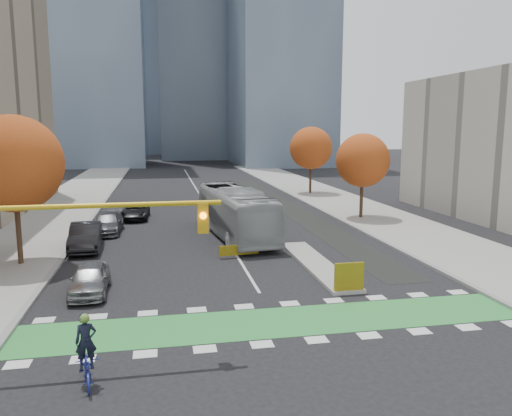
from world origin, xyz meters
name	(u,v)px	position (x,y,z in m)	size (l,w,h in m)	color
ground	(287,338)	(0.00, 0.00, 0.00)	(300.00, 300.00, 0.00)	black
sidewalk_west	(29,235)	(-13.50, 20.00, 0.07)	(7.00, 120.00, 0.15)	gray
sidewalk_east	(388,222)	(13.50, 20.00, 0.07)	(7.00, 120.00, 0.15)	gray
curb_west	(81,233)	(-10.00, 20.00, 0.07)	(0.30, 120.00, 0.16)	gray
curb_east	(347,223)	(10.00, 20.00, 0.07)	(0.30, 120.00, 0.16)	gray
bike_crossing	(277,322)	(0.00, 1.50, 0.01)	(20.00, 3.00, 0.01)	#2E8D3B
centre_line	(200,194)	(0.00, 40.00, 0.01)	(0.15, 70.00, 0.01)	silver
bike_lane_paint	(285,206)	(7.50, 30.00, 0.01)	(2.50, 50.00, 0.01)	black
median_island	(317,264)	(4.00, 9.00, 0.08)	(1.60, 10.00, 0.16)	gray
hazard_board	(349,277)	(4.00, 4.20, 0.80)	(1.40, 0.12, 1.30)	yellow
tower_ne	(280,14)	(20.00, 85.00, 30.00)	(18.00, 24.00, 60.00)	#47566B
tower_far	(157,16)	(-4.00, 140.00, 40.00)	(26.00, 26.00, 80.00)	#47566B
tree_west	(13,164)	(-12.00, 12.00, 5.62)	(5.20, 5.20, 8.22)	#332114
tree_east_near	(363,160)	(12.00, 22.00, 4.86)	(4.40, 4.40, 7.08)	#332114
tree_east_far	(311,148)	(12.50, 38.00, 5.24)	(4.80, 4.80, 7.65)	#332114
traffic_signal_west	(44,241)	(-7.93, -0.51, 4.03)	(8.53, 0.56, 5.20)	#BF9914
cyclist	(87,361)	(-6.61, -2.07, 0.72)	(0.99, 1.97, 2.17)	navy
bus	(235,212)	(0.73, 17.35, 1.70)	(2.86, 12.22, 3.40)	#999DA0
parked_car_a	(90,279)	(-7.64, 6.44, 0.69)	(1.63, 4.04, 1.38)	gray
parked_car_b	(86,237)	(-9.00, 15.14, 0.83)	(1.77, 5.06, 1.67)	black
parked_car_c	(107,223)	(-8.19, 20.14, 0.71)	(1.99, 4.88, 1.42)	#535358
parked_car_d	(135,211)	(-6.50, 25.47, 0.66)	(2.20, 4.76, 1.32)	black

